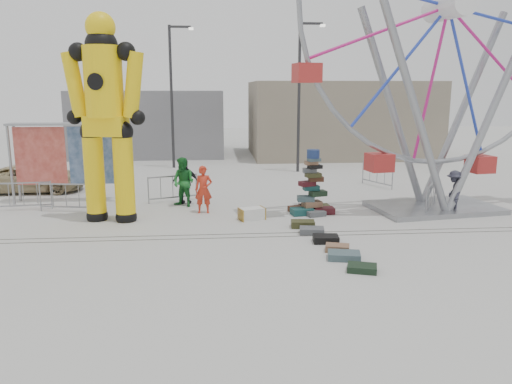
{
  "coord_description": "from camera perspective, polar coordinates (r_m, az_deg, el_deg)",
  "views": [
    {
      "loc": [
        -1.61,
        -14.19,
        4.5
      ],
      "look_at": [
        -0.32,
        1.3,
        1.29
      ],
      "focal_mm": 35.0,
      "sensor_mm": 36.0,
      "label": 1
    }
  ],
  "objects": [
    {
      "name": "banner_scaffold",
      "position": [
        21.32,
        -20.85,
        5.25
      ],
      "size": [
        4.42,
        0.77,
        3.2
      ],
      "rotation": [
        0.0,
        0.0,
        -0.01
      ],
      "color": "gray",
      "rests_on": "ground"
    },
    {
      "name": "barricade_wheel_back",
      "position": [
        24.22,
        13.68,
        1.94
      ],
      "size": [
        0.92,
        1.86,
        1.1
      ],
      "primitive_type": null,
      "rotation": [
        0.0,
        0.0,
        -1.15
      ],
      "color": "gray",
      "rests_on": "ground"
    },
    {
      "name": "building_left",
      "position": [
        36.53,
        -11.79,
        7.81
      ],
      "size": [
        10.0,
        8.0,
        4.4
      ],
      "primitive_type": "cube",
      "color": "gray",
      "rests_on": "ground"
    },
    {
      "name": "barricade_dummy_a",
      "position": [
        20.77,
        -25.05,
        -0.41
      ],
      "size": [
        2.0,
        0.31,
        1.1
      ],
      "primitive_type": null,
      "rotation": [
        0.0,
        0.0,
        0.11
      ],
      "color": "gray",
      "rests_on": "ground"
    },
    {
      "name": "pedestrian_grey",
      "position": [
        19.69,
        21.7,
        -0.0
      ],
      "size": [
        0.82,
        1.15,
        1.6
      ],
      "primitive_type": "imported",
      "rotation": [
        0.0,
        0.0,
        -1.81
      ],
      "color": "#282835",
      "rests_on": "ground"
    },
    {
      "name": "row_case_1",
      "position": [
        15.98,
        6.4,
        -4.41
      ],
      "size": [
        0.84,
        0.65,
        0.19
      ],
      "primitive_type": "cube",
      "rotation": [
        0.0,
        0.0,
        -0.17
      ],
      "color": "#565A5E",
      "rests_on": "ground"
    },
    {
      "name": "row_case_5",
      "position": [
        12.98,
        12.03,
        -8.5
      ],
      "size": [
        0.85,
        0.72,
        0.17
      ],
      "primitive_type": "cube",
      "rotation": [
        0.0,
        0.0,
        -0.32
      ],
      "color": "black",
      "rests_on": "ground"
    },
    {
      "name": "building_right",
      "position": [
        35.32,
        9.43,
        8.26
      ],
      "size": [
        12.0,
        8.0,
        5.0
      ],
      "primitive_type": "cube",
      "color": "gray",
      "rests_on": "ground"
    },
    {
      "name": "ground",
      "position": [
        14.98,
        1.63,
        -5.82
      ],
      "size": [
        90.0,
        90.0,
        0.0
      ],
      "primitive_type": "plane",
      "color": "#9E9E99",
      "rests_on": "ground"
    },
    {
      "name": "pedestrian_green",
      "position": [
        19.56,
        -8.28,
        1.12
      ],
      "size": [
        1.18,
        1.11,
        1.92
      ],
      "primitive_type": "imported",
      "rotation": [
        0.0,
        0.0,
        -0.55
      ],
      "color": "#1C702B",
      "rests_on": "ground"
    },
    {
      "name": "track_line_far",
      "position": [
        15.93,
        1.23,
        -4.73
      ],
      "size": [
        40.0,
        0.04,
        0.01
      ],
      "primitive_type": "cube",
      "color": "#47443F",
      "rests_on": "ground"
    },
    {
      "name": "barricade_dummy_c",
      "position": [
        20.54,
        -9.49,
        0.41
      ],
      "size": [
        1.91,
        0.78,
        1.1
      ],
      "primitive_type": null,
      "rotation": [
        0.0,
        0.0,
        0.35
      ],
      "color": "gray",
      "rests_on": "ground"
    },
    {
      "name": "pedestrian_black",
      "position": [
        19.98,
        -8.05,
        1.15
      ],
      "size": [
        1.11,
        0.61,
        1.79
      ],
      "primitive_type": "imported",
      "rotation": [
        0.0,
        0.0,
        2.97
      ],
      "color": "black",
      "rests_on": "ground"
    },
    {
      "name": "lamp_post_left",
      "position": [
        29.28,
        -9.47,
        11.47
      ],
      "size": [
        1.41,
        0.25,
        8.0
      ],
      "color": "#2D2D30",
      "rests_on": "ground"
    },
    {
      "name": "pedestrian_red",
      "position": [
        18.45,
        -6.01,
        0.28
      ],
      "size": [
        0.65,
        0.43,
        1.76
      ],
      "primitive_type": "imported",
      "rotation": [
        0.0,
        0.0,
        -0.02
      ],
      "color": "red",
      "rests_on": "ground"
    },
    {
      "name": "row_case_3",
      "position": [
        14.38,
        9.28,
        -6.33
      ],
      "size": [
        0.76,
        0.6,
        0.19
      ],
      "primitive_type": "cube",
      "rotation": [
        0.0,
        0.0,
        -0.28
      ],
      "color": "#886045",
      "rests_on": "ground"
    },
    {
      "name": "track_line_near",
      "position": [
        15.55,
        1.38,
        -5.15
      ],
      "size": [
        40.0,
        0.04,
        0.01
      ],
      "primitive_type": "cube",
      "color": "#47443F",
      "rests_on": "ground"
    },
    {
      "name": "ferris_wheel",
      "position": [
        19.72,
        20.94,
        16.48
      ],
      "size": [
        11.11,
        3.42,
        13.01
      ],
      "rotation": [
        0.0,
        0.0,
        0.15
      ],
      "color": "gray",
      "rests_on": "ground"
    },
    {
      "name": "lamp_post_right",
      "position": [
        27.6,
        5.14,
        11.58
      ],
      "size": [
        1.41,
        0.25,
        8.0
      ],
      "color": "#2D2D30",
      "rests_on": "ground"
    },
    {
      "name": "barricade_wheel_front",
      "position": [
        19.71,
        19.36,
        -0.57
      ],
      "size": [
        1.17,
        1.74,
        1.1
      ],
      "primitive_type": null,
      "rotation": [
        0.0,
        0.0,
        1.0
      ],
      "color": "gray",
      "rests_on": "ground"
    },
    {
      "name": "steamer_trunk",
      "position": [
        17.55,
        -0.48,
        -2.51
      ],
      "size": [
        0.99,
        0.75,
        0.41
      ],
      "primitive_type": "cube",
      "rotation": [
        0.0,
        0.0,
        0.31
      ],
      "color": "silver",
      "rests_on": "ground"
    },
    {
      "name": "row_case_0",
      "position": [
        16.64,
        5.37,
        -3.66
      ],
      "size": [
        0.81,
        0.54,
        0.23
      ],
      "primitive_type": "cube",
      "rotation": [
        0.0,
        0.0,
        -0.1
      ],
      "color": "#3A3B1D",
      "rests_on": "ground"
    },
    {
      "name": "crash_test_dummy",
      "position": [
        17.63,
        -16.83,
        8.85
      ],
      "size": [
        2.87,
        1.26,
        7.18
      ],
      "rotation": [
        0.0,
        0.0,
        -0.21
      ],
      "color": "black",
      "rests_on": "ground"
    },
    {
      "name": "row_case_2",
      "position": [
        15.13,
        7.99,
        -5.34
      ],
      "size": [
        0.8,
        0.6,
        0.21
      ],
      "primitive_type": "cube",
      "rotation": [
        0.0,
        0.0,
        -0.1
      ],
      "color": "black",
      "rests_on": "ground"
    },
    {
      "name": "suitcase_tower",
      "position": [
        18.48,
        6.37,
        -0.4
      ],
      "size": [
        1.68,
        1.48,
        2.36
      ],
      "rotation": [
        0.0,
        0.0,
        0.13
      ],
      "color": "#184A49",
      "rests_on": "ground"
    },
    {
      "name": "row_case_4",
      "position": [
        13.76,
        10.03,
        -7.18
      ],
      "size": [
        0.96,
        0.74,
        0.2
      ],
      "primitive_type": "cube",
      "rotation": [
        0.0,
        0.0,
        -0.21
      ],
      "color": "#455C63",
      "rests_on": "ground"
    },
    {
      "name": "parked_suv",
      "position": [
        24.35,
        -24.1,
        1.44
      ],
      "size": [
        4.42,
        2.12,
        1.21
      ],
      "primitive_type": "imported",
      "rotation": [
        0.0,
        0.0,
        1.6
      ],
      "color": "tan",
      "rests_on": "ground"
    },
    {
      "name": "barricade_dummy_b",
      "position": [
        19.9,
        -20.89,
        -0.56
      ],
      "size": [
        1.99,
        0.41,
        1.1
      ],
      "primitive_type": null,
      "rotation": [
        0.0,
        0.0,
        -0.16
      ],
      "color": "gray",
      "rests_on": "ground"
    }
  ]
}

